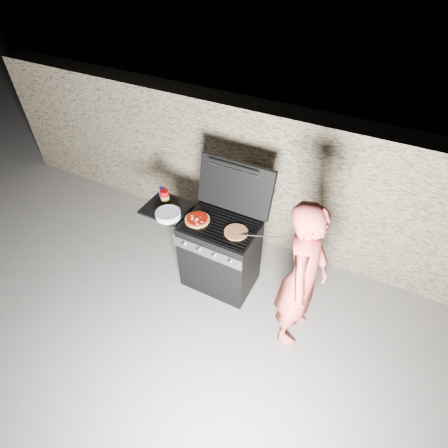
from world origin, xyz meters
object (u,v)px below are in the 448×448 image
at_px(pizza_topped, 197,219).
at_px(sauce_jar, 165,196).
at_px(person, 302,278).
at_px(gas_grill, 201,247).

height_order(pizza_topped, sauce_jar, sauce_jar).
height_order(sauce_jar, person, person).
bearing_deg(sauce_jar, person, -9.99).
relative_size(gas_grill, sauce_jar, 9.03).
bearing_deg(sauce_jar, pizza_topped, -13.60).
bearing_deg(pizza_topped, sauce_jar, 166.40).
height_order(gas_grill, sauce_jar, sauce_jar).
bearing_deg(gas_grill, person, -10.29).
distance_m(pizza_topped, sauce_jar, 0.51).
height_order(gas_grill, pizza_topped, pizza_topped).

